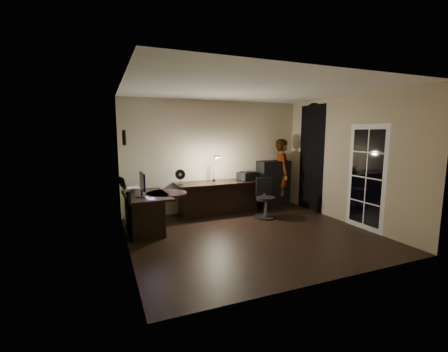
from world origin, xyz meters
name	(u,v)px	position (x,y,z in m)	size (l,w,h in m)	color
floor	(252,235)	(0.00, 0.00, -0.01)	(4.50, 4.00, 0.01)	black
ceiling	(254,89)	(0.00, 0.00, 2.71)	(4.50, 4.00, 0.01)	silver
wall_back	(215,156)	(0.00, 2.00, 1.35)	(4.50, 0.01, 2.70)	tan
wall_front	(329,180)	(0.00, -2.00, 1.35)	(4.50, 0.01, 2.70)	tan
wall_left	(125,170)	(-2.25, 0.00, 1.35)	(0.01, 4.00, 2.70)	tan
wall_right	(347,160)	(2.25, 0.00, 1.35)	(0.01, 4.00, 2.70)	tan
green_wall_overlay	(126,170)	(-2.24, 0.00, 1.35)	(0.00, 4.00, 2.70)	#4D602B
arched_doorway	(311,158)	(2.24, 1.15, 1.30)	(0.01, 0.90, 2.60)	black
french_door	(366,178)	(2.24, -0.55, 1.05)	(0.02, 0.92, 2.10)	white
framed_picture	(124,138)	(-2.22, 0.45, 1.85)	(0.04, 0.30, 0.25)	black
desk_left	(147,213)	(-1.83, 0.94, 0.37)	(0.80, 1.30, 0.75)	black
desk_right	(219,198)	(-0.03, 1.63, 0.39)	(2.07, 0.72, 0.78)	black
cabinet	(273,184)	(1.49, 1.69, 0.61)	(0.81, 0.41, 1.22)	black
laptop_stand	(130,191)	(-2.11, 1.19, 0.80)	(0.23, 0.19, 0.09)	silver
laptop	(131,182)	(-2.07, 1.19, 0.96)	(0.35, 0.33, 0.24)	silver
monitor	(142,188)	(-1.93, 0.73, 0.91)	(0.10, 0.49, 0.32)	black
mouse	(147,197)	(-1.87, 0.58, 0.77)	(0.06, 0.09, 0.03)	silver
phone	(171,196)	(-1.42, 0.59, 0.75)	(0.07, 0.14, 0.01)	black
pen	(178,196)	(-1.31, 0.48, 0.75)	(0.01, 0.13, 0.01)	black
speaker	(129,197)	(-2.19, 0.33, 0.85)	(0.08, 0.08, 0.20)	black
notepad	(151,199)	(-1.81, 0.47, 0.75)	(0.14, 0.19, 0.01)	silver
desk_fan	(180,177)	(-1.01, 1.51, 0.96)	(0.22, 0.12, 0.34)	black
headphones	(245,179)	(0.59, 1.49, 0.83)	(0.18, 0.08, 0.08)	#212D98
printer	(248,175)	(0.71, 1.60, 0.89)	(0.46, 0.35, 0.20)	black
desk_lamp	(214,167)	(-0.17, 1.63, 1.13)	(0.16, 0.31, 0.67)	black
office_chair	(266,198)	(0.82, 0.91, 0.45)	(0.50, 0.50, 0.90)	black
person	(282,173)	(1.75, 1.68, 0.88)	(0.63, 0.42, 1.77)	#D8A88C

